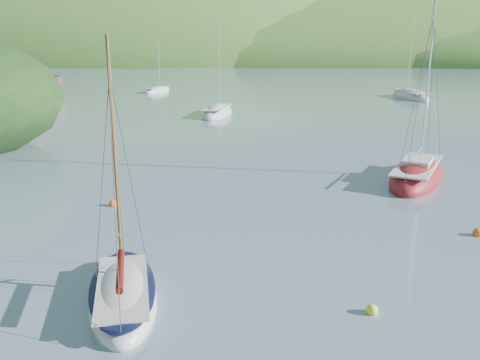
# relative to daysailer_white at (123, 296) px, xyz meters

# --- Properties ---
(ground) EXTENTS (700.00, 700.00, 0.00)m
(ground) POSITION_rel_daysailer_white_xyz_m (5.30, -0.44, -0.22)
(ground) COLOR slate
(ground) RESTS_ON ground
(shoreline_hills) EXTENTS (690.00, 135.00, 56.00)m
(shoreline_hills) POSITION_rel_daysailer_white_xyz_m (-4.36, 171.99, -0.22)
(shoreline_hills) COLOR #376D29
(shoreline_hills) RESTS_ON ground
(daysailer_white) EXTENTS (3.85, 6.76, 9.81)m
(daysailer_white) POSITION_rel_daysailer_white_xyz_m (0.00, 0.00, 0.00)
(daysailer_white) COLOR silver
(daysailer_white) RESTS_ON ground
(sloop_red) EXTENTS (6.23, 9.15, 12.85)m
(sloop_red) POSITION_rel_daysailer_white_xyz_m (14.44, 16.55, 0.01)
(sloop_red) COLOR maroon
(sloop_red) RESTS_ON ground
(distant_sloop_a) EXTENTS (3.90, 8.05, 11.02)m
(distant_sloop_a) POSITION_rel_daysailer_white_xyz_m (-0.76, 41.95, -0.04)
(distant_sloop_a) COLOR silver
(distant_sloop_a) RESTS_ON ground
(distant_sloop_b) EXTENTS (5.00, 8.94, 12.07)m
(distant_sloop_b) POSITION_rel_daysailer_white_xyz_m (24.32, 58.19, -0.02)
(distant_sloop_b) COLOR silver
(distant_sloop_b) RESTS_ON ground
(distant_sloop_c) EXTENTS (4.09, 6.07, 8.19)m
(distant_sloop_c) POSITION_rel_daysailer_white_xyz_m (-11.94, 63.43, -0.07)
(distant_sloop_c) COLOR silver
(distant_sloop_c) RESTS_ON ground
(mooring_buoys) EXTENTS (18.68, 11.16, 0.47)m
(mooring_buoys) POSITION_rel_daysailer_white_xyz_m (6.70, 6.33, -0.10)
(mooring_buoys) COLOR yellow
(mooring_buoys) RESTS_ON ground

